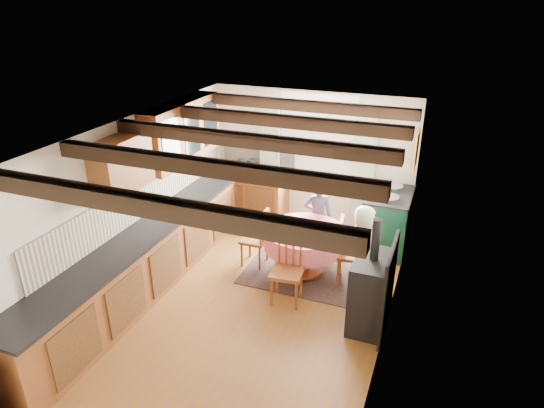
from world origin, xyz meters
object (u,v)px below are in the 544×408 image
at_px(chair_left, 254,237).
at_px(cast_iron_stove, 372,274).
at_px(dining_table, 304,251).
at_px(aga_range, 387,220).
at_px(cup, 293,225).
at_px(child_right, 363,243).
at_px(chair_near, 287,271).
at_px(child_far, 318,217).
at_px(chair_right, 352,252).

bearing_deg(chair_left, cast_iron_stove, 66.15).
relative_size(dining_table, cast_iron_stove, 0.80).
xyz_separation_m(aga_range, cup, (-1.21, -1.24, 0.28)).
relative_size(cast_iron_stove, cup, 14.77).
bearing_deg(child_right, aga_range, -9.87).
bearing_deg(cast_iron_stove, chair_left, 156.05).
relative_size(chair_near, child_far, 0.79).
xyz_separation_m(cast_iron_stove, cup, (-1.32, 0.88, 0.02)).
bearing_deg(dining_table, aga_range, 50.06).
bearing_deg(child_far, dining_table, 74.00).
xyz_separation_m(dining_table, cup, (-0.18, -0.01, 0.41)).
bearing_deg(child_right, chair_right, 141.71).
bearing_deg(cast_iron_stove, child_right, 106.57).
bearing_deg(dining_table, child_far, 89.97).
height_order(chair_left, child_right, child_right).
xyz_separation_m(dining_table, aga_range, (1.03, 1.23, 0.13)).
bearing_deg(child_right, chair_left, 97.14).
bearing_deg(aga_range, cast_iron_stove, -87.04).
bearing_deg(cup, cast_iron_stove, -33.61).
height_order(dining_table, chair_right, chair_right).
bearing_deg(cast_iron_stove, cup, 146.39).
height_order(dining_table, chair_left, chair_left).
bearing_deg(chair_right, dining_table, 82.88).
xyz_separation_m(child_far, child_right, (0.83, -0.55, -0.04)).
relative_size(chair_right, cast_iron_stove, 0.66).
bearing_deg(chair_near, chair_left, 130.07).
height_order(aga_range, child_far, child_far).
bearing_deg(chair_right, child_far, 38.03).
distance_m(aga_range, cup, 1.76).
relative_size(chair_left, cast_iron_stove, 0.61).
distance_m(chair_near, child_far, 1.51).
bearing_deg(child_far, cast_iron_stove, 109.73).
bearing_deg(dining_table, cup, -177.02).
bearing_deg(chair_left, child_far, 132.67).
relative_size(chair_near, cup, 9.66).
bearing_deg(child_right, chair_near, 139.69).
bearing_deg(chair_left, chair_near, 46.19).
relative_size(cast_iron_stove, child_right, 1.29).
bearing_deg(child_right, dining_table, 101.29).
relative_size(chair_right, child_right, 0.85).
bearing_deg(chair_near, chair_right, 42.62).
relative_size(dining_table, cup, 11.80).
xyz_separation_m(chair_right, cup, (-0.89, -0.01, 0.27)).
xyz_separation_m(cast_iron_stove, child_right, (-0.31, 1.05, -0.17)).
bearing_deg(cup, dining_table, 2.98).
xyz_separation_m(cast_iron_stove, child_far, (-1.14, 1.59, -0.13)).
bearing_deg(chair_near, child_right, 42.99).
xyz_separation_m(chair_near, chair_left, (-0.80, 0.77, -0.03)).
distance_m(chair_near, chair_right, 1.07).
xyz_separation_m(aga_range, child_right, (-0.20, -1.08, 0.09)).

